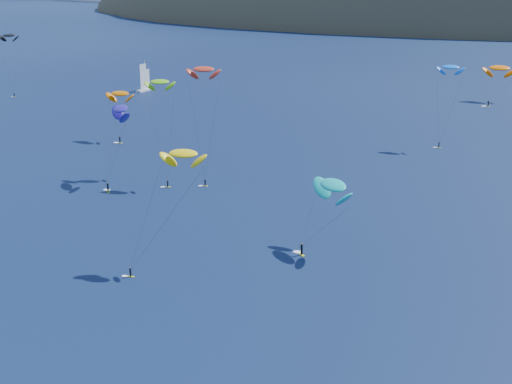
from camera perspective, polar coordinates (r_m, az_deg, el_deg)
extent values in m
ellipsoid|color=#3D3526|center=(599.99, 15.96, 12.00)|extent=(600.00, 300.00, 210.00)
ellipsoid|color=#3D3526|center=(654.68, 1.64, 13.67)|extent=(340.00, 240.00, 120.00)
ellipsoid|color=slate|center=(848.87, -9.30, 14.91)|extent=(240.00, 180.00, 44.00)
cube|color=white|center=(276.38, -8.86, 8.08)|extent=(3.99, 8.29, 0.96)
cylinder|color=white|center=(275.89, -8.87, 9.24)|extent=(0.15, 0.15, 11.22)
cube|color=gold|center=(200.90, -10.82, 3.87)|extent=(1.53, 0.48, 0.08)
cylinder|color=black|center=(200.66, -10.84, 4.14)|extent=(0.36, 0.36, 1.63)
sphere|color=#8C6047|center=(200.43, -10.85, 4.40)|extent=(0.27, 0.27, 0.27)
ellipsoid|color=#DF6800|center=(202.70, -10.83, 7.75)|extent=(8.20, 3.96, 4.53)
cube|color=gold|center=(118.72, -9.99, -6.68)|extent=(1.29, 0.53, 0.07)
cylinder|color=black|center=(118.39, -10.02, -6.33)|extent=(0.29, 0.29, 1.34)
sphere|color=#8C6047|center=(118.07, -10.04, -5.99)|extent=(0.22, 0.22, 0.22)
ellipsoid|color=yellow|center=(116.48, -5.84, 3.09)|extent=(7.80, 4.41, 4.13)
cube|color=gold|center=(161.44, -7.07, 0.40)|extent=(1.37, 0.83, 0.07)
cylinder|color=black|center=(161.18, -7.08, 0.68)|extent=(0.31, 0.31, 1.41)
sphere|color=#8C6047|center=(160.93, -7.09, 0.96)|extent=(0.24, 0.24, 0.24)
ellipsoid|color=#6DC211|center=(168.06, -7.71, 8.73)|extent=(7.41, 5.35, 3.76)
cube|color=gold|center=(198.87, 14.41, 3.46)|extent=(1.27, 0.49, 0.07)
cylinder|color=black|center=(198.68, 14.43, 3.67)|extent=(0.29, 0.29, 1.32)
sphere|color=#8C6047|center=(198.49, 14.44, 3.89)|extent=(0.22, 0.22, 0.22)
ellipsoid|color=blue|center=(196.93, 15.32, 9.62)|extent=(7.17, 3.92, 3.83)
cube|color=gold|center=(125.17, 3.66, -5.03)|extent=(1.48, 1.49, 0.09)
cylinder|color=black|center=(124.76, 3.67, -4.60)|extent=(0.38, 0.38, 1.74)
sphere|color=#8C6047|center=(124.37, 3.68, -4.18)|extent=(0.29, 0.29, 0.29)
ellipsoid|color=#0DB1A4|center=(124.59, 6.18, 0.56)|extent=(10.52, 10.54, 5.67)
cube|color=gold|center=(161.30, -4.09, 0.48)|extent=(1.36, 0.67, 0.07)
cylinder|color=black|center=(161.04, -4.09, 0.76)|extent=(0.31, 0.31, 1.39)
sphere|color=#8C6047|center=(160.79, -4.10, 1.03)|extent=(0.23, 0.23, 0.23)
ellipsoid|color=red|center=(159.86, -4.22, 9.78)|extent=(7.83, 4.95, 4.05)
cube|color=gold|center=(160.47, -11.75, 0.03)|extent=(1.39, 1.49, 0.09)
cylinder|color=black|center=(160.17, -11.77, 0.37)|extent=(0.37, 0.37, 1.69)
sphere|color=#8C6047|center=(159.87, -11.79, 0.70)|extent=(0.28, 0.28, 0.28)
ellipsoid|color=#21168D|center=(164.98, -10.78, 6.56)|extent=(9.42, 9.85, 5.20)
cube|color=gold|center=(257.42, 18.07, 6.52)|extent=(1.65, 0.53, 0.09)
cylinder|color=black|center=(257.22, 18.09, 6.75)|extent=(0.38, 0.38, 1.75)
sphere|color=#8C6047|center=(257.02, 18.11, 6.97)|extent=(0.29, 0.29, 0.29)
ellipsoid|color=#F46600|center=(267.30, 18.91, 9.38)|extent=(11.10, 5.48, 6.09)
cube|color=gold|center=(275.86, -18.76, 7.22)|extent=(1.28, 0.57, 0.07)
cylinder|color=black|center=(275.72, -18.78, 7.38)|extent=(0.29, 0.29, 1.32)
sphere|color=#8C6047|center=(275.58, -18.79, 7.53)|extent=(0.22, 0.22, 0.22)
ellipsoid|color=black|center=(279.95, -19.18, 11.75)|extent=(7.77, 4.63, 4.07)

